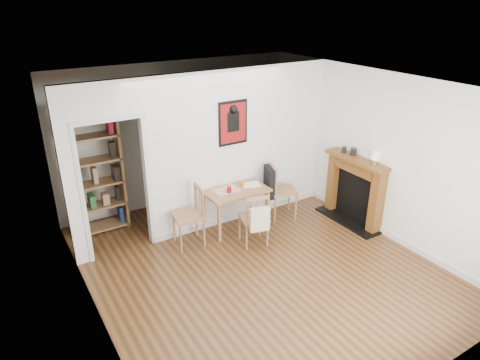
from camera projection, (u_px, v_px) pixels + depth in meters
ground at (257, 264)px, 6.26m from camera, size 5.20×5.20×0.00m
room_shell at (217, 153)px, 6.84m from camera, size 5.20×5.20×5.20m
dining_table at (235, 194)px, 7.01m from camera, size 1.03×0.66×0.71m
chair_left at (188, 217)px, 6.58m from camera, size 0.55×0.55×0.97m
chair_right at (282, 190)px, 7.42m from camera, size 0.67×0.62×0.97m
chair_front at (254, 218)px, 6.61m from camera, size 0.53×0.58×0.89m
bookshelf at (94, 172)px, 6.81m from camera, size 0.87×0.35×2.07m
fireplace at (355, 188)px, 7.25m from camera, size 0.45×1.25×1.16m
red_glass at (229, 190)px, 6.84m from camera, size 0.08×0.08×0.10m
orange_fruit at (243, 183)px, 7.10m from camera, size 0.09×0.09×0.09m
placemat at (227, 190)px, 6.94m from camera, size 0.42×0.32×0.00m
notebook at (251, 184)px, 7.14m from camera, size 0.35×0.30×0.02m
mantel_lamp at (376, 156)px, 6.73m from camera, size 0.13×0.13×0.20m
ceramic_jar_a at (354, 152)px, 7.13m from camera, size 0.10×0.10×0.12m
ceramic_jar_b at (344, 150)px, 7.24m from camera, size 0.08×0.08×0.10m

